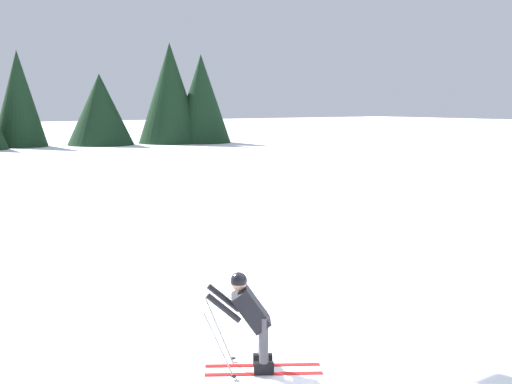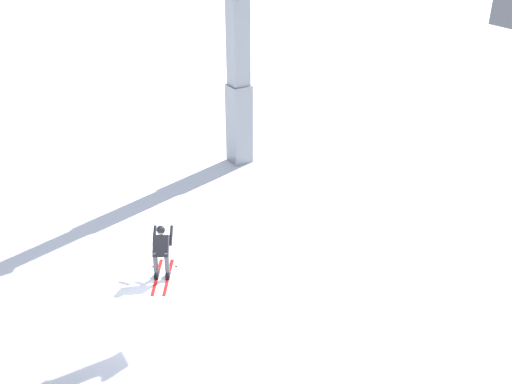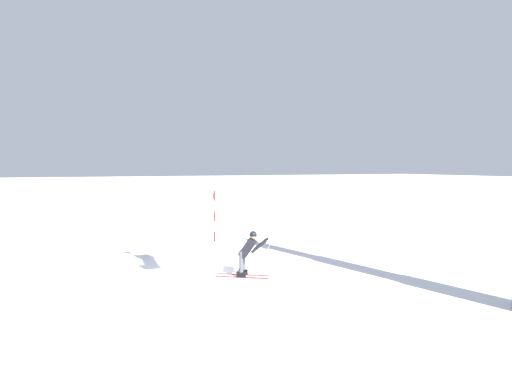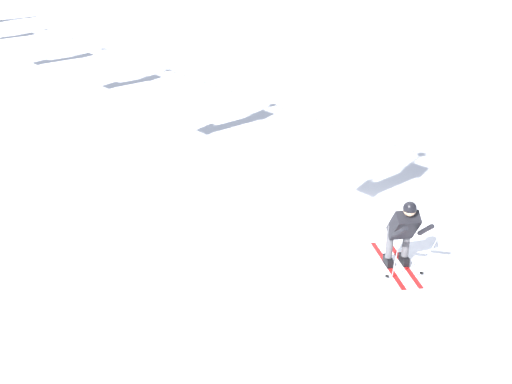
# 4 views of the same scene
# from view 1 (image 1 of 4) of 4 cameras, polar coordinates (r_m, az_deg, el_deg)

# --- Properties ---
(ground_plane) EXTENTS (260.00, 260.00, 0.00)m
(ground_plane) POSITION_cam_1_polar(r_m,az_deg,el_deg) (9.85, 7.08, -14.92)
(ground_plane) COLOR white
(skier_carving_main) EXTENTS (1.71, 1.34, 1.58)m
(skier_carving_main) POSITION_cam_1_polar(r_m,az_deg,el_deg) (9.35, -0.50, -10.69)
(skier_carving_main) COLOR red
(skier_carving_main) RESTS_ON ground_plane
(tree_line_ridge) EXTENTS (27.97, 10.94, 9.63)m
(tree_line_ridge) POSITION_cam_1_polar(r_m,az_deg,el_deg) (61.37, -13.63, 7.96)
(tree_line_ridge) COLOR black
(tree_line_ridge) RESTS_ON ground_plane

